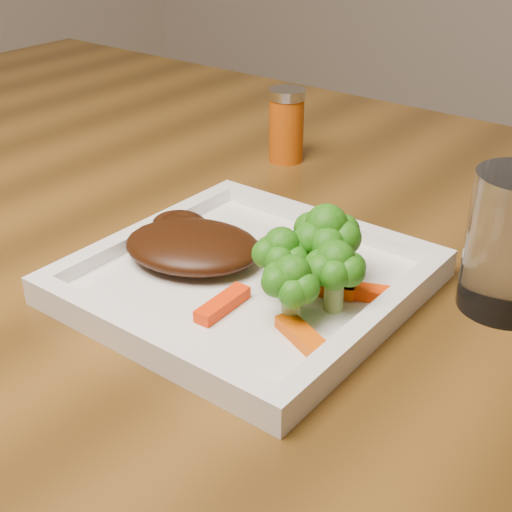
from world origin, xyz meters
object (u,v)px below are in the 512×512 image
Objects in this scene: dining_table at (219,441)px; steak at (193,246)px; spice_shaker at (286,126)px; plate at (247,283)px.

steak reaches higher than dining_table.
spice_shaker is (0.01, 0.14, 0.42)m from dining_table.
steak is at bearing -174.33° from plate.
dining_table is at bearing -92.04° from spice_shaker.
dining_table is 0.44m from plate.
steak is 1.38× the size of spice_shaker.
spice_shaker reaches higher than dining_table.
plate is 0.06m from steak.
dining_table is 0.44m from steak.
spice_shaker is at bearing 109.30° from steak.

